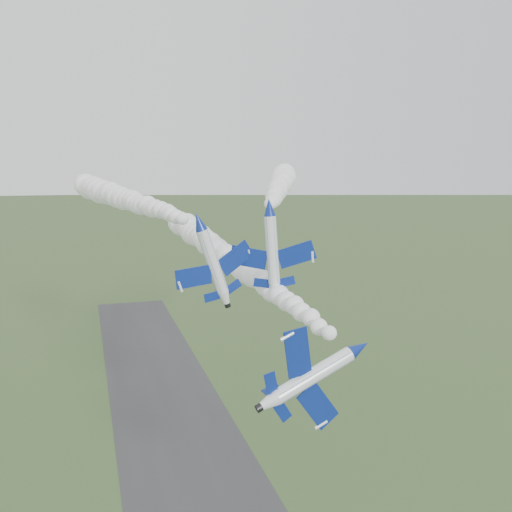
{
  "coord_description": "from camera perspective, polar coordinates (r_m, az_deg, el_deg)",
  "views": [
    {
      "loc": [
        -15.65,
        -57.26,
        52.07
      ],
      "look_at": [
        6.71,
        16.4,
        39.74
      ],
      "focal_mm": 40.0,
      "sensor_mm": 36.0,
      "label": 1
    }
  ],
  "objects": [
    {
      "name": "jet_pair_left",
      "position": [
        76.96,
        -5.72,
        3.46
      ],
      "size": [
        11.44,
        14.23,
        4.67
      ],
      "rotation": [
        0.0,
        -0.33,
        0.17
      ],
      "color": "white"
    },
    {
      "name": "runway",
      "position": [
        102.8,
        -6.22,
        -21.38
      ],
      "size": [
        24.0,
        260.0,
        0.04
      ],
      "primitive_type": "cube",
      "color": "#323234",
      "rests_on": "ground"
    },
    {
      "name": "smoke_trail_jet_pair_right",
      "position": [
        114.27,
        2.34,
        6.97
      ],
      "size": [
        26.18,
        60.16,
        5.3
      ],
      "primitive_type": null,
      "rotation": [
        0.0,
        0.0,
        -0.35
      ],
      "color": "white"
    },
    {
      "name": "smoke_trail_jet_pair_left",
      "position": [
        113.93,
        -13.16,
        5.67
      ],
      "size": [
        17.84,
        70.93,
        5.57
      ],
      "primitive_type": null,
      "rotation": [
        0.0,
        0.0,
        0.17
      ],
      "color": "white"
    },
    {
      "name": "smoke_trail_jet_lead",
      "position": [
        99.16,
        -2.58,
        -0.32
      ],
      "size": [
        13.88,
        76.1,
        5.26
      ],
      "primitive_type": null,
      "rotation": [
        0.0,
        0.0,
        0.11
      ],
      "color": "white"
    },
    {
      "name": "jet_lead",
      "position": [
        63.22,
        10.34,
        -9.07
      ],
      "size": [
        4.81,
        14.3,
        10.97
      ],
      "rotation": [
        0.0,
        1.19,
        0.11
      ],
      "color": "white"
    },
    {
      "name": "jet_pair_right",
      "position": [
        79.61,
        1.33,
        4.93
      ],
      "size": [
        12.13,
        14.01,
        3.6
      ],
      "rotation": [
        0.0,
        -0.07,
        -0.35
      ],
      "color": "white"
    }
  ]
}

